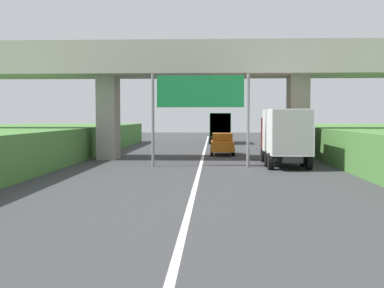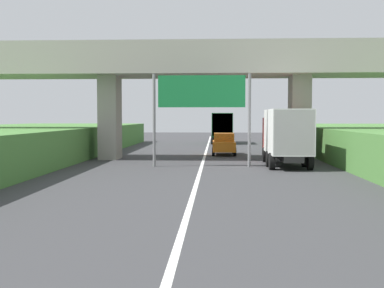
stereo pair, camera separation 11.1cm
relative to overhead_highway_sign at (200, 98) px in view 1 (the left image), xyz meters
name	(u,v)px [view 1 (the left image)]	position (x,y,z in m)	size (l,w,h in m)	color
lane_centre_stripe	(199,171)	(0.00, -2.24, -4.13)	(0.20, 100.68, 0.01)	white
overpass_bridge	(202,72)	(0.00, 5.35, 1.99)	(40.00, 4.80, 8.07)	#9E998E
overhead_highway_sign	(200,98)	(0.00, 0.00, 0.00)	(5.88, 0.18, 5.57)	slate
truck_green	(220,126)	(1.53, 27.29, -2.20)	(2.44, 7.30, 3.44)	black
truck_red	(284,134)	(5.11, 0.78, -2.20)	(2.44, 7.30, 3.44)	black
car_orange	(222,144)	(1.49, 9.66, -3.27)	(1.86, 4.10, 1.72)	orange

